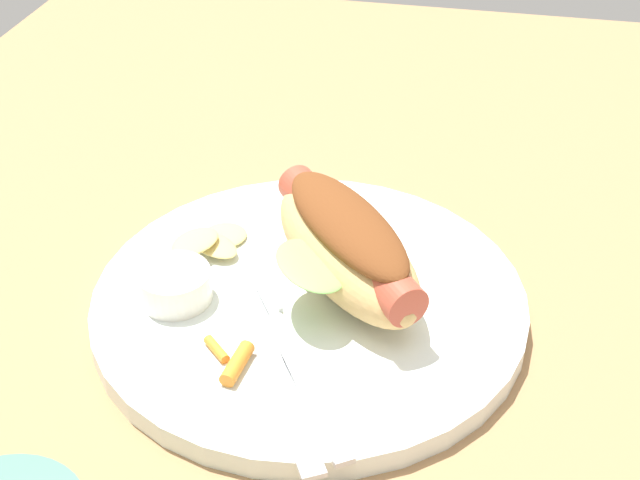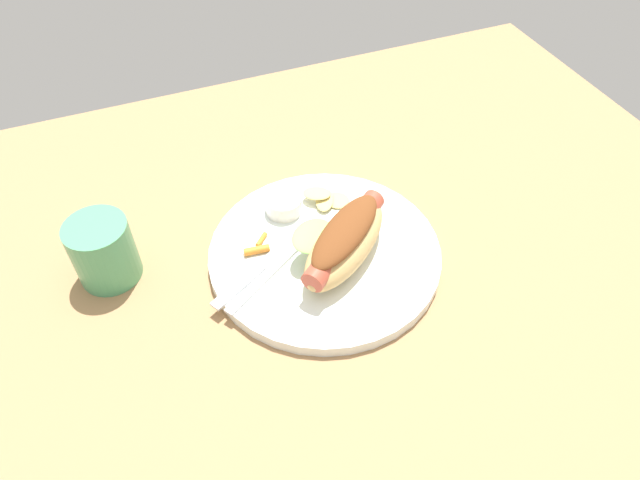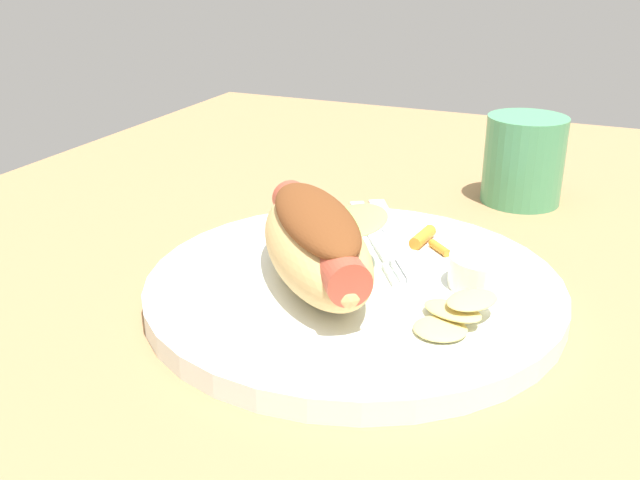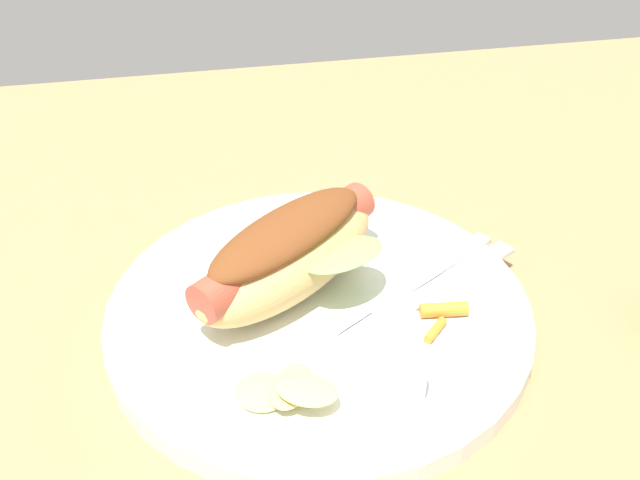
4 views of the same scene
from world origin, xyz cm
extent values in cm
cube|color=#9E754C|center=(0.00, 0.00, -0.90)|extent=(120.00, 90.00, 1.80)
cylinder|color=white|center=(-1.10, -0.52, 0.80)|extent=(29.23, 29.23, 1.60)
ellipsoid|color=tan|center=(-2.82, 1.66, 4.25)|extent=(16.71, 15.07, 5.30)
cylinder|color=#B24733|center=(-2.82, 1.66, 5.17)|extent=(14.26, 12.10, 2.78)
ellipsoid|color=brown|center=(-2.82, 1.66, 6.43)|extent=(13.81, 12.31, 2.23)
ellipsoid|color=#7FC65B|center=(0.65, 0.03, 5.31)|extent=(7.39, 6.76, 1.54)
cylinder|color=white|center=(1.31, -9.09, 2.72)|extent=(4.87, 4.87, 2.23)
cube|color=silver|center=(7.50, 1.17, 1.80)|extent=(11.48, 7.86, 0.40)
cube|color=silver|center=(0.48, -2.73, 1.80)|extent=(2.87, 1.96, 0.40)
cube|color=silver|center=(0.72, -3.11, 1.80)|extent=(2.87, 1.96, 0.40)
cube|color=silver|center=(0.96, -3.49, 1.80)|extent=(2.87, 1.96, 0.40)
cube|color=silver|center=(8.46, -0.36, 1.78)|extent=(12.08, 7.58, 0.36)
ellipsoid|color=#D7C06C|center=(-6.02, -7.99, 1.85)|extent=(4.53, 4.56, 0.50)
ellipsoid|color=#D7C06C|center=(-4.25, -8.27, 2.27)|extent=(4.05, 4.86, 0.83)
ellipsoid|color=#D7C06C|center=(-3.51, -9.30, 2.87)|extent=(4.56, 4.07, 0.59)
cylinder|color=orange|center=(6.98, -3.17, 2.09)|extent=(3.31, 1.36, 0.99)
cylinder|color=orange|center=(5.85, -4.83, 1.91)|extent=(2.03, 2.07, 0.62)
camera|label=1|loc=(43.62, 9.69, 38.75)|focal=49.14mm
camera|label=2|loc=(17.54, 44.22, 55.47)|focal=32.34mm
camera|label=3|loc=(-43.74, -16.40, 23.72)|focal=40.30mm
camera|label=4|loc=(-8.73, -39.90, 35.90)|focal=42.92mm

